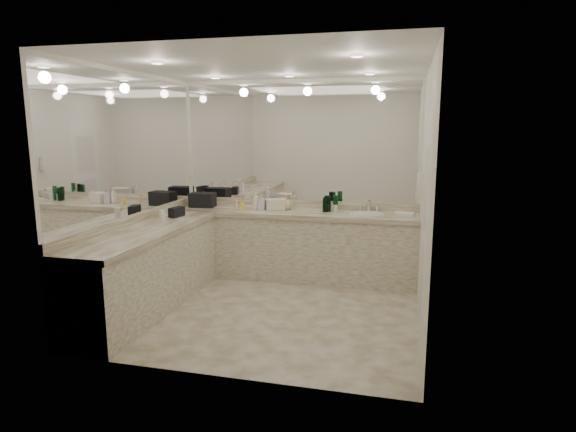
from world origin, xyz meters
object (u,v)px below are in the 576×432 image
(sink, at_px, (367,214))
(soap_bottle_a, at_px, (256,201))
(soap_bottle_b, at_px, (262,202))
(black_toiletry_bag, at_px, (203,200))
(hand_towel, at_px, (404,214))
(wall_phone, at_px, (419,184))
(soap_bottle_c, at_px, (286,203))
(cream_cosmetic_case, at_px, (276,205))

(sink, bearing_deg, soap_bottle_a, -179.74)
(sink, bearing_deg, soap_bottle_b, -179.49)
(sink, bearing_deg, black_toiletry_bag, 179.92)
(sink, relative_size, hand_towel, 1.87)
(wall_phone, height_order, soap_bottle_a, wall_phone)
(soap_bottle_c, bearing_deg, soap_bottle_b, -166.84)
(hand_towel, bearing_deg, wall_phone, -72.95)
(sink, distance_m, black_toiletry_bag, 2.24)
(wall_phone, xyz_separation_m, soap_bottle_a, (-2.08, 0.49, -0.34))
(black_toiletry_bag, xyz_separation_m, cream_cosmetic_case, (1.04, 0.01, -0.02))
(wall_phone, bearing_deg, soap_bottle_b, 166.21)
(sink, height_order, soap_bottle_b, soap_bottle_b)
(black_toiletry_bag, distance_m, soap_bottle_b, 0.86)
(cream_cosmetic_case, xyz_separation_m, soap_bottle_b, (-0.18, -0.03, 0.03))
(soap_bottle_c, bearing_deg, hand_towel, -2.50)
(sink, height_order, soap_bottle_c, soap_bottle_c)
(cream_cosmetic_case, bearing_deg, hand_towel, -18.16)
(black_toiletry_bag, distance_m, soap_bottle_a, 0.77)
(hand_towel, bearing_deg, soap_bottle_a, 179.96)
(soap_bottle_a, relative_size, soap_bottle_b, 1.10)
(black_toiletry_bag, xyz_separation_m, soap_bottle_b, (0.86, -0.02, 0.01))
(sink, bearing_deg, hand_towel, -0.99)
(sink, xyz_separation_m, soap_bottle_a, (-1.47, -0.01, 0.12))
(wall_phone, distance_m, hand_towel, 0.67)
(soap_bottle_c, bearing_deg, soap_bottle_a, -170.60)
(black_toiletry_bag, bearing_deg, sink, -0.08)
(soap_bottle_c, bearing_deg, black_toiletry_bag, -177.26)
(sink, bearing_deg, soap_bottle_c, 176.87)
(sink, xyz_separation_m, soap_bottle_c, (-1.08, 0.06, 0.10))
(wall_phone, bearing_deg, black_toiletry_bag, 169.97)
(cream_cosmetic_case, distance_m, soap_bottle_b, 0.18)
(wall_phone, distance_m, soap_bottle_c, 1.81)
(sink, distance_m, soap_bottle_a, 1.48)
(black_toiletry_bag, distance_m, hand_towel, 2.69)
(soap_bottle_a, height_order, soap_bottle_b, soap_bottle_a)
(black_toiletry_bag, height_order, cream_cosmetic_case, black_toiletry_bag)
(cream_cosmetic_case, height_order, soap_bottle_a, soap_bottle_a)
(wall_phone, relative_size, soap_bottle_c, 1.27)
(black_toiletry_bag, height_order, soap_bottle_c, black_toiletry_bag)
(soap_bottle_a, bearing_deg, black_toiletry_bag, 179.26)
(soap_bottle_a, bearing_deg, hand_towel, -0.04)
(wall_phone, relative_size, soap_bottle_b, 1.18)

